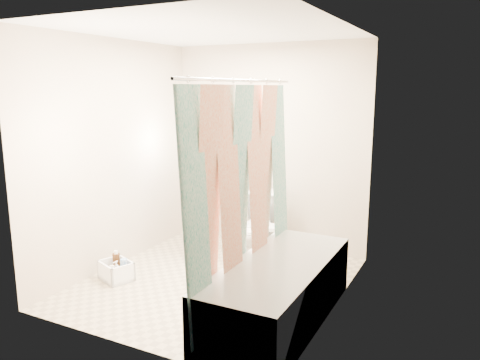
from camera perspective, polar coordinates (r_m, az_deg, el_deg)
The scene contains 14 objects.
floor at distance 4.75m, azimuth -3.08°, elevation -12.35°, with size 2.60×2.60×0.00m, color tan.
ceiling at distance 4.39m, azimuth -3.43°, elevation 17.77°, with size 2.40×2.60×0.02m, color white.
wall_back at distance 5.56m, azimuth 3.52°, elevation 3.97°, with size 2.40×0.02×2.40m, color #C3B496.
wall_front at distance 3.37m, azimuth -14.43°, elevation -1.07°, with size 2.40×0.02×2.40m, color #C3B496.
wall_left at distance 5.12m, azimuth -14.95°, elevation 2.99°, with size 0.02×2.60×2.40m, color #C3B496.
wall_right at distance 3.95m, azimuth 11.96°, elevation 0.81°, with size 0.02×2.60×2.40m, color #C3B496.
bathtub at distance 3.95m, azimuth 4.69°, elevation -13.19°, with size 0.70×1.75×0.50m.
curtain_rod at distance 3.74m, azimuth 0.32°, elevation 12.02°, with size 0.02×0.02×1.90m, color silver.
shower_curtain at distance 3.84m, azimuth 0.30°, elevation -2.00°, with size 0.06×1.75×1.80m, color white.
toilet at distance 5.14m, azimuth 2.43°, elevation -5.98°, with size 0.42×0.74×0.76m, color white.
tank_lid at distance 5.01m, azimuth 2.08°, elevation -5.66°, with size 0.46×0.20×0.04m, color white.
tank_internals at distance 5.25m, azimuth 2.55°, elevation -1.48°, with size 0.18×0.07×0.25m.
plumber at distance 5.25m, azimuth -5.35°, elevation -1.29°, with size 0.56×0.37×1.53m, color #103CA5.
cleaning_caddy at distance 4.92m, azimuth -14.81°, elevation -10.75°, with size 0.39×0.36×0.25m.
Camera 1 is at (2.20, -3.76, 1.89)m, focal length 35.00 mm.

